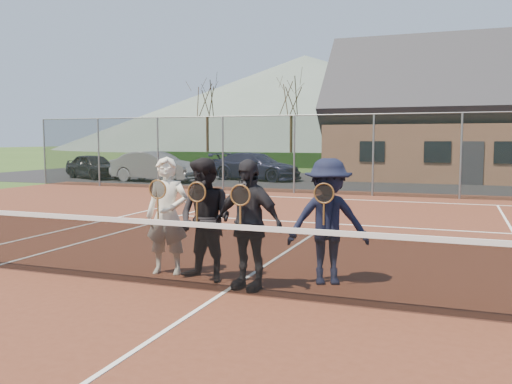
% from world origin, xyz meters
% --- Properties ---
extents(ground, '(220.00, 220.00, 0.00)m').
position_xyz_m(ground, '(0.00, 20.00, 0.00)').
color(ground, '#304D1B').
rests_on(ground, ground).
extents(court_surface, '(30.00, 30.00, 0.02)m').
position_xyz_m(court_surface, '(0.00, 0.00, 0.01)').
color(court_surface, '#562819').
rests_on(court_surface, ground).
extents(tarmac_carpark, '(40.00, 12.00, 0.01)m').
position_xyz_m(tarmac_carpark, '(-4.00, 20.00, 0.01)').
color(tarmac_carpark, black).
rests_on(tarmac_carpark, ground).
extents(hedge_row, '(40.00, 1.20, 1.10)m').
position_xyz_m(hedge_row, '(0.00, 32.00, 0.55)').
color(hedge_row, black).
rests_on(hedge_row, ground).
extents(hill_west, '(110.00, 110.00, 18.00)m').
position_xyz_m(hill_west, '(-25.00, 95.00, 9.00)').
color(hill_west, '#586A5F').
rests_on(hill_west, ground).
extents(car_a, '(4.17, 2.99, 1.32)m').
position_xyz_m(car_a, '(-15.24, 17.39, 0.66)').
color(car_a, black).
rests_on(car_a, ground).
extents(car_b, '(4.63, 1.94, 1.49)m').
position_xyz_m(car_b, '(-11.03, 16.66, 0.74)').
color(car_b, gray).
rests_on(car_b, ground).
extents(car_c, '(5.16, 2.95, 1.41)m').
position_xyz_m(car_c, '(-6.77, 19.36, 0.70)').
color(car_c, '#1A1C35').
rests_on(car_c, ground).
extents(court_markings, '(11.03, 23.83, 0.01)m').
position_xyz_m(court_markings, '(0.00, 0.00, 0.02)').
color(court_markings, white).
rests_on(court_markings, court_surface).
extents(tennis_net, '(11.68, 0.08, 1.10)m').
position_xyz_m(tennis_net, '(0.00, 0.00, 0.54)').
color(tennis_net, slate).
rests_on(tennis_net, ground).
extents(perimeter_fence, '(30.07, 0.07, 3.02)m').
position_xyz_m(perimeter_fence, '(0.00, 13.50, 1.52)').
color(perimeter_fence, slate).
rests_on(perimeter_fence, ground).
extents(clubhouse, '(15.60, 8.20, 7.70)m').
position_xyz_m(clubhouse, '(4.00, 24.00, 3.99)').
color(clubhouse, '#9E6B4C').
rests_on(clubhouse, ground).
extents(tree_a, '(3.20, 3.20, 7.77)m').
position_xyz_m(tree_a, '(-16.00, 33.00, 5.79)').
color(tree_a, '#392114').
rests_on(tree_a, ground).
extents(tree_b, '(3.20, 3.20, 7.77)m').
position_xyz_m(tree_b, '(-9.00, 33.00, 5.79)').
color(tree_b, '#332312').
rests_on(tree_b, ground).
extents(tree_c, '(3.20, 3.20, 7.77)m').
position_xyz_m(tree_c, '(2.00, 33.00, 5.79)').
color(tree_c, '#3B2315').
rests_on(tree_c, ground).
extents(player_a, '(0.73, 0.56, 1.80)m').
position_xyz_m(player_a, '(-1.24, 0.67, 0.92)').
color(player_a, white).
rests_on(player_a, court_surface).
extents(player_b, '(1.01, 0.86, 1.80)m').
position_xyz_m(player_b, '(-0.51, 0.50, 0.92)').
color(player_b, black).
rests_on(player_b, court_surface).
extents(player_c, '(1.12, 0.63, 1.80)m').
position_xyz_m(player_c, '(0.22, 0.33, 0.92)').
color(player_c, black).
rests_on(player_c, court_surface).
extents(player_d, '(1.32, 1.03, 1.80)m').
position_xyz_m(player_d, '(1.20, 0.97, 0.92)').
color(player_d, black).
rests_on(player_d, court_surface).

